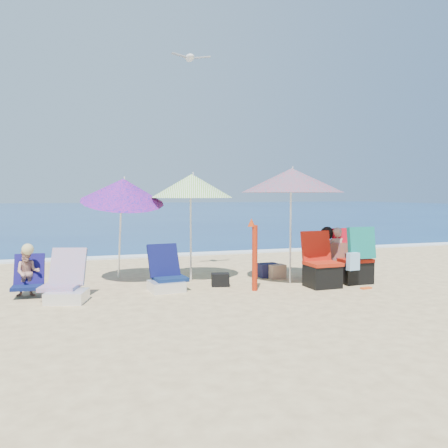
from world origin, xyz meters
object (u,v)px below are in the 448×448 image
object	(u,v)px
chair_rainbow	(66,287)
seagull	(190,58)
person_center	(334,255)
camp_chair_right	(354,263)
furled_umbrella	(254,251)
camp_chair_left	(321,270)
umbrella_striped	(192,186)
umbrella_blue	(123,190)
person_left	(28,272)
chair_navy	(166,278)
umbrella_turquoise	(292,180)

from	to	relation	value
chair_rainbow	seagull	distance (m)	4.85
person_center	camp_chair_right	bearing A→B (deg)	-49.99
furled_umbrella	camp_chair_left	distance (m)	1.31
umbrella_striped	furled_umbrella	size ratio (longest dim) A/B	1.67
umbrella_striped	umbrella_blue	world-z (taller)	umbrella_blue
person_left	camp_chair_left	bearing A→B (deg)	-9.24
furled_umbrella	chair_rainbow	distance (m)	3.08
umbrella_striped	chair_navy	world-z (taller)	umbrella_striped
chair_rainbow	person_center	bearing A→B (deg)	1.63
umbrella_turquoise	person_left	world-z (taller)	umbrella_turquoise
chair_rainbow	umbrella_turquoise	bearing A→B (deg)	2.98
seagull	chair_navy	bearing A→B (deg)	-123.36
umbrella_turquoise	camp_chair_left	distance (m)	1.71
umbrella_blue	person_left	world-z (taller)	umbrella_blue
person_center	person_left	xyz separation A→B (m)	(-5.37, 0.37, -0.11)
umbrella_striped	person_center	distance (m)	2.97
umbrella_striped	chair_navy	distance (m)	1.85
furled_umbrella	camp_chair_right	distance (m)	2.03
chair_navy	camp_chair_right	bearing A→B (deg)	-7.65
umbrella_turquoise	person_left	size ratio (longest dim) A/B	2.52
umbrella_turquoise	umbrella_striped	bearing A→B (deg)	154.96
furled_umbrella	umbrella_striped	bearing A→B (deg)	123.10
chair_navy	camp_chair_left	bearing A→B (deg)	-12.32
camp_chair_left	camp_chair_right	bearing A→B (deg)	9.36
umbrella_blue	umbrella_striped	bearing A→B (deg)	-9.19
person_center	furled_umbrella	bearing A→B (deg)	-168.70
furled_umbrella	seagull	distance (m)	3.97
chair_rainbow	person_left	size ratio (longest dim) A/B	1.07
umbrella_striped	chair_rainbow	size ratio (longest dim) A/B	2.25
furled_umbrella	chair_navy	bearing A→B (deg)	160.19
umbrella_turquoise	chair_navy	xyz separation A→B (m)	(-2.31, 0.09, -1.69)
umbrella_turquoise	chair_navy	world-z (taller)	umbrella_turquoise
umbrella_blue	chair_rainbow	distance (m)	2.16
furled_umbrella	chair_navy	size ratio (longest dim) A/B	1.60
chair_rainbow	seagull	bearing A→B (deg)	29.98
chair_navy	chair_rainbow	size ratio (longest dim) A/B	0.84
furled_umbrella	chair_rainbow	xyz separation A→B (m)	(-3.04, 0.21, -0.47)
furled_umbrella	camp_chair_left	world-z (taller)	furled_umbrella
camp_chair_left	person_center	bearing A→B (deg)	40.41
furled_umbrella	chair_rainbow	bearing A→B (deg)	175.98
umbrella_blue	furled_umbrella	distance (m)	2.68
person_center	seagull	distance (m)	4.66
umbrella_blue	camp_chair_left	bearing A→B (deg)	-24.23
umbrella_striped	person_center	world-z (taller)	umbrella_striped
chair_navy	camp_chair_right	xyz separation A→B (m)	(3.42, -0.46, 0.18)
umbrella_blue	person_center	world-z (taller)	umbrella_blue
umbrella_blue	furled_umbrella	bearing A→B (deg)	-34.64
chair_navy	person_center	bearing A→B (deg)	-2.87
umbrella_striped	camp_chair_right	world-z (taller)	umbrella_striped
person_left	chair_rainbow	bearing A→B (deg)	-40.94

